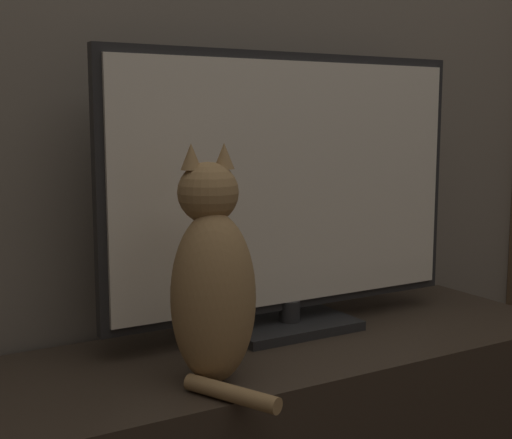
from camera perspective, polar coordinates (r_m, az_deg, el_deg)
The scene contains 2 objects.
tv at distance 1.50m, azimuth 2.72°, elevation 2.18°, with size 0.84×0.17×0.59m.
cat at distance 1.23m, azimuth -3.52°, elevation -5.01°, with size 0.17×0.27×0.41m.
Camera 1 is at (-0.71, -0.21, 0.99)m, focal length 50.00 mm.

